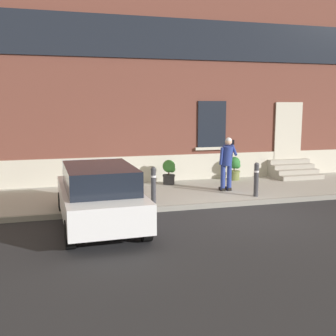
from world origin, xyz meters
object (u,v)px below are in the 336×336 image
at_px(hatchback_car_white, 99,194).
at_px(bollard_near_person, 256,178).
at_px(person_on_phone, 227,160).
at_px(planter_cream, 94,173).
at_px(planter_charcoal, 169,171).
at_px(bollard_far_left, 153,184).
at_px(planter_olive, 234,168).

bearing_deg(hatchback_car_white, bollard_near_person, 15.71).
bearing_deg(person_on_phone, bollard_near_person, -65.36).
bearing_deg(planter_cream, person_on_phone, -24.93).
bearing_deg(hatchback_car_white, planter_charcoal, 54.10).
bearing_deg(bollard_near_person, hatchback_car_white, -164.29).
bearing_deg(planter_cream, bollard_far_left, -64.20).
bearing_deg(hatchback_car_white, planter_olive, 37.27).
bearing_deg(bollard_far_left, bollard_near_person, 0.00).
distance_m(planter_cream, planter_charcoal, 2.58).
xyz_separation_m(bollard_far_left, person_on_phone, (2.66, 0.97, 0.44)).
bearing_deg(hatchback_car_white, planter_cream, 86.04).
distance_m(bollard_far_left, planter_charcoal, 2.85).
bearing_deg(planter_cream, planter_charcoal, -5.97).
xyz_separation_m(hatchback_car_white, bollard_far_left, (1.67, 1.37, -0.08)).
height_order(hatchback_car_white, planter_cream, hatchback_car_white).
bearing_deg(bollard_near_person, planter_cream, 148.12).
height_order(hatchback_car_white, planter_olive, hatchback_car_white).
bearing_deg(person_on_phone, planter_olive, 54.02).
bearing_deg(planter_charcoal, planter_olive, 4.02).
distance_m(hatchback_car_white, planter_charcoal, 4.88).
bearing_deg(person_on_phone, bollard_far_left, -164.45).
bearing_deg(hatchback_car_white, person_on_phone, 28.39).
xyz_separation_m(bollard_far_left, planter_cream, (-1.38, 2.85, -0.11)).
height_order(person_on_phone, planter_cream, person_on_phone).
relative_size(hatchback_car_white, planter_cream, 4.78).
relative_size(planter_charcoal, planter_olive, 1.00).
bearing_deg(planter_charcoal, bollard_near_person, -52.05).
bearing_deg(bollard_far_left, person_on_phone, 20.03).
height_order(planter_cream, planter_olive, same).
distance_m(planter_charcoal, planter_olive, 2.58).
xyz_separation_m(planter_cream, planter_olive, (5.14, -0.09, 0.00)).
relative_size(bollard_far_left, person_on_phone, 0.60).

